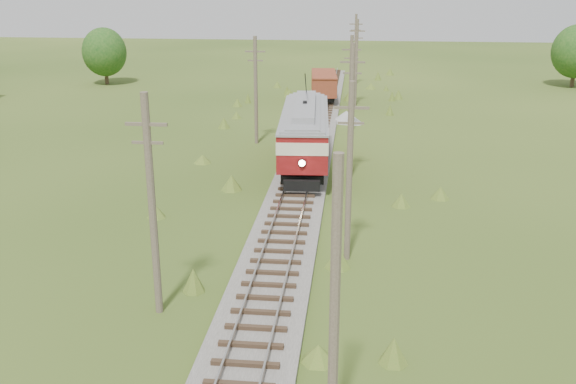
# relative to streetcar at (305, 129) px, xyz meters

# --- Properties ---
(railbed_main) EXTENTS (3.60, 96.00, 0.57)m
(railbed_main) POSITION_rel_streetcar_xyz_m (-0.00, 0.89, -2.66)
(railbed_main) COLOR #605B54
(railbed_main) RESTS_ON ground
(streetcar) EXTENTS (3.97, 13.82, 6.27)m
(streetcar) POSITION_rel_streetcar_xyz_m (0.00, 0.00, 0.00)
(streetcar) COLOR black
(streetcar) RESTS_ON ground
(gondola) EXTENTS (3.16, 8.07, 2.62)m
(gondola) POSITION_rel_streetcar_xyz_m (-0.00, 25.35, -0.88)
(gondola) COLOR black
(gondola) RESTS_ON ground
(gravel_pile) EXTENTS (2.90, 3.07, 1.05)m
(gravel_pile) POSITION_rel_streetcar_xyz_m (2.75, 15.70, -2.36)
(gravel_pile) COLOR gray
(gravel_pile) RESTS_ON ground
(utility_pole_r_1) EXTENTS (0.30, 0.30, 8.80)m
(utility_pole_r_1) POSITION_rel_streetcar_xyz_m (3.10, -28.11, 1.54)
(utility_pole_r_1) COLOR brown
(utility_pole_r_1) RESTS_ON ground
(utility_pole_r_2) EXTENTS (1.60, 0.30, 8.60)m
(utility_pole_r_2) POSITION_rel_streetcar_xyz_m (3.30, -15.11, 1.57)
(utility_pole_r_2) COLOR brown
(utility_pole_r_2) RESTS_ON ground
(utility_pole_r_3) EXTENTS (1.60, 0.30, 9.00)m
(utility_pole_r_3) POSITION_rel_streetcar_xyz_m (3.20, -2.11, 1.77)
(utility_pole_r_3) COLOR brown
(utility_pole_r_3) RESTS_ON ground
(utility_pole_r_4) EXTENTS (1.60, 0.30, 8.40)m
(utility_pole_r_4) POSITION_rel_streetcar_xyz_m (3.00, 10.89, 1.47)
(utility_pole_r_4) COLOR brown
(utility_pole_r_4) RESTS_ON ground
(utility_pole_r_5) EXTENTS (1.60, 0.30, 8.90)m
(utility_pole_r_5) POSITION_rel_streetcar_xyz_m (3.40, 23.89, 1.72)
(utility_pole_r_5) COLOR brown
(utility_pole_r_5) RESTS_ON ground
(utility_pole_r_6) EXTENTS (1.60, 0.30, 8.70)m
(utility_pole_r_6) POSITION_rel_streetcar_xyz_m (3.20, 36.89, 1.62)
(utility_pole_r_6) COLOR brown
(utility_pole_r_6) RESTS_ON ground
(utility_pole_l_a) EXTENTS (1.60, 0.30, 9.00)m
(utility_pole_l_a) POSITION_rel_streetcar_xyz_m (-4.20, -21.11, 1.77)
(utility_pole_l_a) COLOR brown
(utility_pole_l_a) RESTS_ON ground
(utility_pole_l_b) EXTENTS (1.60, 0.30, 8.60)m
(utility_pole_l_b) POSITION_rel_streetcar_xyz_m (-4.50, 6.89, 1.57)
(utility_pole_l_b) COLOR brown
(utility_pole_l_b) RESTS_ON ground
(tree_mid_a) EXTENTS (5.46, 5.46, 7.03)m
(tree_mid_a) POSITION_rel_streetcar_xyz_m (-28.00, 34.89, 1.16)
(tree_mid_a) COLOR #38281C
(tree_mid_a) RESTS_ON ground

